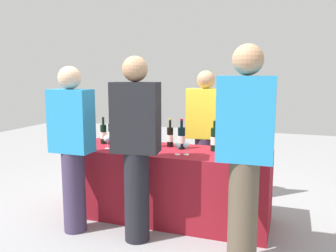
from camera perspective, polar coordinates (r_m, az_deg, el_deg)
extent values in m
plane|color=gray|center=(3.86, 0.00, -14.67)|extent=(12.00, 12.00, 0.00)
cube|color=maroon|center=(3.73, 0.00, -9.45)|extent=(2.09, 0.71, 0.74)
cylinder|color=black|center=(4.00, -10.51, -1.33)|extent=(0.07, 0.07, 0.21)
cylinder|color=black|center=(3.98, -10.57, 0.70)|extent=(0.03, 0.03, 0.07)
cylinder|color=black|center=(3.97, -10.58, 1.31)|extent=(0.03, 0.03, 0.02)
cylinder|color=silver|center=(4.00, -10.51, -1.48)|extent=(0.07, 0.07, 0.08)
cylinder|color=black|center=(3.96, -9.22, -1.29)|extent=(0.07, 0.07, 0.23)
cylinder|color=black|center=(3.94, -9.27, 0.90)|extent=(0.03, 0.03, 0.08)
cylinder|color=maroon|center=(3.93, -9.29, 1.57)|extent=(0.03, 0.03, 0.02)
cylinder|color=silver|center=(3.96, -9.22, -1.45)|extent=(0.07, 0.07, 0.08)
cylinder|color=black|center=(3.93, -5.65, -1.41)|extent=(0.07, 0.07, 0.21)
cylinder|color=black|center=(3.91, -5.68, 0.71)|extent=(0.03, 0.03, 0.08)
cylinder|color=gold|center=(3.90, -5.69, 1.42)|extent=(0.03, 0.03, 0.02)
cylinder|color=silver|center=(3.94, -5.64, -1.56)|extent=(0.07, 0.07, 0.07)
cylinder|color=black|center=(3.89, -3.92, -1.41)|extent=(0.07, 0.07, 0.22)
cylinder|color=black|center=(3.87, -3.95, 0.86)|extent=(0.03, 0.03, 0.09)
cylinder|color=gold|center=(3.86, -3.95, 1.62)|extent=(0.03, 0.03, 0.02)
cylinder|color=silver|center=(3.90, -3.92, -1.57)|extent=(0.07, 0.07, 0.08)
cylinder|color=black|center=(3.74, -2.46, -1.72)|extent=(0.07, 0.07, 0.23)
cylinder|color=black|center=(3.72, -2.48, 0.59)|extent=(0.03, 0.03, 0.07)
cylinder|color=black|center=(3.71, -2.48, 1.26)|extent=(0.03, 0.03, 0.02)
cylinder|color=silver|center=(3.74, -2.46, -1.90)|extent=(0.07, 0.07, 0.08)
cylinder|color=black|center=(3.76, 0.34, -1.82)|extent=(0.07, 0.07, 0.21)
cylinder|color=black|center=(3.74, 0.35, 0.37)|extent=(0.03, 0.03, 0.08)
cylinder|color=gold|center=(3.73, 0.35, 1.10)|extent=(0.03, 0.03, 0.02)
cylinder|color=silver|center=(3.77, 0.34, -1.98)|extent=(0.07, 0.07, 0.07)
cylinder|color=black|center=(3.65, 2.23, -2.01)|extent=(0.08, 0.08, 0.23)
cylinder|color=black|center=(3.63, 2.24, 0.34)|extent=(0.03, 0.03, 0.07)
cylinder|color=maroon|center=(3.62, 2.25, 1.04)|extent=(0.03, 0.03, 0.02)
cylinder|color=silver|center=(3.65, 2.23, -2.18)|extent=(0.08, 0.08, 0.08)
cylinder|color=black|center=(3.59, 7.60, -2.19)|extent=(0.08, 0.08, 0.24)
cylinder|color=black|center=(3.56, 7.64, 0.27)|extent=(0.03, 0.03, 0.07)
cylinder|color=gold|center=(3.56, 7.66, 0.99)|extent=(0.03, 0.03, 0.02)
cylinder|color=silver|center=(3.59, 7.59, -2.38)|extent=(0.08, 0.08, 0.08)
cylinder|color=silver|center=(3.73, -9.88, -3.65)|extent=(0.06, 0.06, 0.00)
cylinder|color=silver|center=(3.73, -9.89, -3.10)|extent=(0.01, 0.01, 0.07)
sphere|color=silver|center=(3.71, -9.92, -2.07)|extent=(0.08, 0.08, 0.08)
cylinder|color=silver|center=(3.75, -8.25, -3.55)|extent=(0.06, 0.06, 0.00)
cylinder|color=silver|center=(3.75, -8.26, -3.03)|extent=(0.01, 0.01, 0.07)
sphere|color=silver|center=(3.73, -8.28, -2.04)|extent=(0.07, 0.07, 0.07)
cylinder|color=silver|center=(3.41, 1.57, -4.68)|extent=(0.06, 0.06, 0.00)
cylinder|color=silver|center=(3.40, 1.57, -4.14)|extent=(0.01, 0.01, 0.06)
sphere|color=silver|center=(3.39, 1.58, -3.17)|extent=(0.06, 0.06, 0.06)
sphere|color=#590C19|center=(3.39, 1.58, -3.34)|extent=(0.03, 0.03, 0.03)
cylinder|color=silver|center=(3.41, 3.00, -4.69)|extent=(0.06, 0.06, 0.00)
cylinder|color=silver|center=(3.40, 3.01, -4.11)|extent=(0.01, 0.01, 0.07)
sphere|color=silver|center=(3.39, 3.01, -3.11)|extent=(0.06, 0.06, 0.06)
sphere|color=#590C19|center=(3.39, 3.01, -3.29)|extent=(0.03, 0.03, 0.03)
cylinder|color=silver|center=(3.43, 8.31, -4.72)|extent=(0.06, 0.06, 0.00)
cylinder|color=silver|center=(3.42, 8.32, -4.13)|extent=(0.01, 0.01, 0.07)
sphere|color=silver|center=(3.40, 8.34, -3.03)|extent=(0.07, 0.07, 0.07)
sphere|color=#590C19|center=(3.41, 8.34, -3.24)|extent=(0.04, 0.04, 0.04)
cylinder|color=silver|center=(3.54, 11.79, -2.97)|extent=(0.23, 0.23, 0.17)
cylinder|color=#3F3351|center=(4.25, 5.97, -7.01)|extent=(0.24, 0.24, 0.77)
cube|color=yellow|center=(4.12, 6.12, 2.08)|extent=(0.46, 0.29, 0.58)
sphere|color=tan|center=(4.09, 6.21, 7.56)|extent=(0.21, 0.21, 0.21)
cylinder|color=#3F3351|center=(3.54, -15.10, -10.33)|extent=(0.22, 0.22, 0.79)
cube|color=#268CCC|center=(3.38, -15.55, 0.80)|extent=(0.39, 0.22, 0.59)
sphere|color=#D8AD8C|center=(3.36, -15.82, 7.62)|extent=(0.21, 0.21, 0.21)
cylinder|color=black|center=(3.25, -5.13, -11.42)|extent=(0.23, 0.23, 0.83)
cube|color=black|center=(3.08, -5.31, 1.38)|extent=(0.44, 0.28, 0.62)
sphere|color=tan|center=(3.05, -5.42, 9.28)|extent=(0.22, 0.22, 0.22)
cylinder|color=brown|center=(2.88, 12.14, -13.92)|extent=(0.23, 0.23, 0.86)
cube|color=#268CCC|center=(2.68, 12.64, 1.13)|extent=(0.43, 0.25, 0.65)
sphere|color=tan|center=(2.66, 12.95, 10.54)|extent=(0.23, 0.23, 0.23)
cube|color=white|center=(4.43, 12.31, -5.52)|extent=(0.59, 0.10, 0.92)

